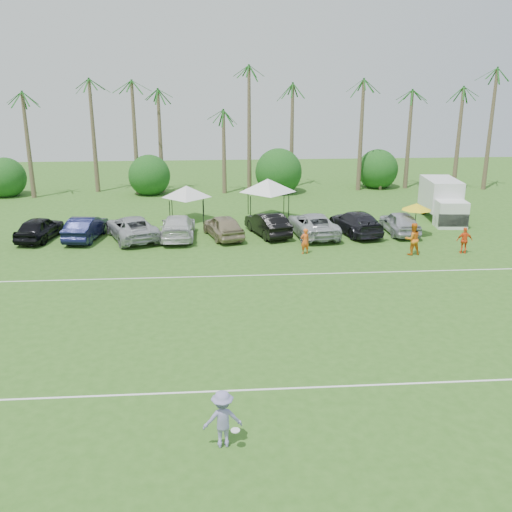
{
  "coord_description": "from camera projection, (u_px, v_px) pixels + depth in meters",
  "views": [
    {
      "loc": [
        -0.14,
        -15.53,
        10.44
      ],
      "look_at": [
        1.99,
        12.48,
        1.6
      ],
      "focal_mm": 40.0,
      "sensor_mm": 36.0,
      "label": 1
    }
  ],
  "objects": [
    {
      "name": "palm_tree_2",
      "position": [
        77.0,
        91.0,
        50.42
      ],
      "size": [
        2.4,
        2.4,
        10.9
      ],
      "color": "brown",
      "rests_on": "ground"
    },
    {
      "name": "field_lines",
      "position": [
        219.0,
        321.0,
        25.52
      ],
      "size": [
        80.0,
        12.1,
        0.01
      ],
      "color": "white",
      "rests_on": "ground"
    },
    {
      "name": "bush_tree_2",
      "position": [
        277.0,
        171.0,
        54.9
      ],
      "size": [
        4.0,
        4.0,
        4.0
      ],
      "color": "brown",
      "rests_on": "ground"
    },
    {
      "name": "sideline_player_c",
      "position": [
        464.0,
        240.0,
        35.08
      ],
      "size": [
        1.0,
        0.51,
        1.65
      ],
      "primitive_type": "imported",
      "rotation": [
        0.0,
        0.0,
        3.03
      ],
      "color": "#FB561B",
      "rests_on": "ground"
    },
    {
      "name": "market_umbrella",
      "position": [
        417.0,
        207.0,
        38.63
      ],
      "size": [
        2.04,
        2.04,
        2.27
      ],
      "color": "black",
      "rests_on": "ground"
    },
    {
      "name": "palm_tree_3",
      "position": [
        122.0,
        81.0,
        50.45
      ],
      "size": [
        2.4,
        2.4,
        11.9
      ],
      "color": "brown",
      "rests_on": "ground"
    },
    {
      "name": "sideline_player_b",
      "position": [
        413.0,
        239.0,
        34.77
      ],
      "size": [
        1.05,
        0.86,
        1.99
      ],
      "primitive_type": "imported",
      "rotation": [
        0.0,
        0.0,
        3.26
      ],
      "color": "orange",
      "rests_on": "ground"
    },
    {
      "name": "palm_tree_5",
      "position": [
        213.0,
        101.0,
        51.55
      ],
      "size": [
        2.4,
        2.4,
        9.9
      ],
      "color": "brown",
      "rests_on": "ground"
    },
    {
      "name": "parked_car_7",
      "position": [
        356.0,
        222.0,
        39.56
      ],
      "size": [
        3.26,
        5.77,
        1.58
      ],
      "primitive_type": "imported",
      "rotation": [
        0.0,
        0.0,
        3.34
      ],
      "color": "black",
      "rests_on": "ground"
    },
    {
      "name": "palm_tree_11",
      "position": [
        503.0,
        81.0,
        52.99
      ],
      "size": [
        2.4,
        2.4,
        11.9
      ],
      "color": "brown",
      "rests_on": "ground"
    },
    {
      "name": "canopy_tent_left",
      "position": [
        186.0,
        186.0,
        42.73
      ],
      "size": [
        3.81,
        3.81,
        3.09
      ],
      "color": "black",
      "rests_on": "ground"
    },
    {
      "name": "sideline_player_a",
      "position": [
        305.0,
        241.0,
        35.01
      ],
      "size": [
        0.67,
        0.55,
        1.6
      ],
      "primitive_type": "imported",
      "rotation": [
        0.0,
        0.0,
        3.46
      ],
      "color": "#FF601C",
      "rests_on": "ground"
    },
    {
      "name": "canopy_tent_right",
      "position": [
        268.0,
        179.0,
        43.24
      ],
      "size": [
        4.4,
        4.4,
        3.57
      ],
      "color": "black",
      "rests_on": "ground"
    },
    {
      "name": "parked_car_8",
      "position": [
        400.0,
        222.0,
        39.57
      ],
      "size": [
        1.91,
        4.65,
        1.58
      ],
      "primitive_type": "imported",
      "rotation": [
        0.0,
        0.0,
        3.15
      ],
      "color": "#ABADB7",
      "rests_on": "ground"
    },
    {
      "name": "box_truck",
      "position": [
        443.0,
        199.0,
        43.09
      ],
      "size": [
        2.75,
        6.03,
        3.02
      ],
      "rotation": [
        0.0,
        0.0,
        -0.1
      ],
      "color": "white",
      "rests_on": "ground"
    },
    {
      "name": "palm_tree_4",
      "position": [
        169.0,
        111.0,
        51.52
      ],
      "size": [
        2.4,
        2.4,
        8.9
      ],
      "color": "brown",
      "rests_on": "ground"
    },
    {
      "name": "bush_tree_1",
      "position": [
        151.0,
        172.0,
        54.03
      ],
      "size": [
        4.0,
        4.0,
        4.0
      ],
      "color": "brown",
      "rests_on": "ground"
    },
    {
      "name": "palm_tree_6",
      "position": [
        257.0,
        91.0,
        51.58
      ],
      "size": [
        2.4,
        2.4,
        10.9
      ],
      "color": "brown",
      "rests_on": "ground"
    },
    {
      "name": "parked_car_0",
      "position": [
        40.0,
        228.0,
        38.06
      ],
      "size": [
        2.61,
        4.88,
        1.58
      ],
      "primitive_type": "imported",
      "rotation": [
        0.0,
        0.0,
        2.98
      ],
      "color": "black",
      "rests_on": "ground"
    },
    {
      "name": "ground",
      "position": [
        223.0,
        425.0,
        17.91
      ],
      "size": [
        120.0,
        120.0,
        0.0
      ],
      "primitive_type": "plane",
      "color": "#315F1C",
      "rests_on": "ground"
    },
    {
      "name": "frisbee_player",
      "position": [
        223.0,
        419.0,
        16.65
      ],
      "size": [
        1.22,
        0.78,
        1.79
      ],
      "rotation": [
        0.0,
        0.0,
        3.24
      ],
      "color": "#8781B7",
      "rests_on": "ground"
    },
    {
      "name": "palm_tree_10",
      "position": [
        460.0,
        91.0,
        52.95
      ],
      "size": [
        2.4,
        2.4,
        10.9
      ],
      "color": "brown",
      "rests_on": "ground"
    },
    {
      "name": "palm_tree_1",
      "position": [
        20.0,
        102.0,
        50.31
      ],
      "size": [
        2.4,
        2.4,
        9.9
      ],
      "color": "brown",
      "rests_on": "ground"
    },
    {
      "name": "palm_tree_8",
      "position": [
        353.0,
        110.0,
        52.75
      ],
      "size": [
        2.4,
        2.4,
        8.9
      ],
      "color": "brown",
      "rests_on": "ground"
    },
    {
      "name": "parked_car_2",
      "position": [
        132.0,
        228.0,
        38.21
      ],
      "size": [
        4.5,
        6.24,
        1.58
      ],
      "primitive_type": "imported",
      "rotation": [
        0.0,
        0.0,
        3.51
      ],
      "color": "#A3A5A9",
      "rests_on": "ground"
    },
    {
      "name": "bush_tree_0",
      "position": [
        10.0,
        174.0,
        53.09
      ],
      "size": [
        4.0,
        4.0,
        4.0
      ],
      "color": "brown",
      "rests_on": "ground"
    },
    {
      "name": "palm_tree_9",
      "position": [
        407.0,
        100.0,
        52.85
      ],
      "size": [
        2.4,
        2.4,
        9.9
      ],
      "color": "brown",
      "rests_on": "ground"
    },
    {
      "name": "parked_car_6",
      "position": [
        313.0,
        224.0,
        39.04
      ],
      "size": [
        3.2,
        5.92,
        1.58
      ],
      "primitive_type": "imported",
      "rotation": [
        0.0,
        0.0,
        3.25
      ],
      "color": "#AAADB1",
      "rests_on": "ground"
    },
    {
      "name": "palm_tree_7",
      "position": [
        301.0,
        81.0,
        51.61
      ],
      "size": [
        2.4,
        2.4,
        11.9
      ],
      "color": "brown",
      "rests_on": "ground"
    },
    {
      "name": "parked_car_1",
      "position": [
        86.0,
        228.0,
        38.16
      ],
      "size": [
        2.3,
        4.97,
        1.58
      ],
      "primitive_type": "imported",
      "rotation": [
        0.0,
        0.0,
        3.01
      ],
      "color": "black",
      "rests_on": "ground"
    },
    {
      "name": "bush_tree_3",
      "position": [
        378.0,
        170.0,
        55.62
      ],
      "size": [
        4.0,
        4.0,
        4.0
      ],
      "color": "brown",
      "rests_on": "ground"
    },
    {
      "name": "parked_car_3",
      "position": [
        178.0,
        227.0,
        38.44
      ],
      "size": [
        2.21,
        5.44,
        1.58
      ],
      "primitive_type": "imported",
      "rotation": [
        0.0,
        0.0,
        3.14
      ],
      "color": "silver",
      "rests_on": "ground"
    },
    {
      "name": "parked_car_5",
      "position": [
        268.0,
        224.0,
        39.2
      ],
      "size": [
        3.03,
        5.07,
        1.58
      ],
      "primitive_type": "imported",
      "rotation": [
        0.0,
        0.0,
        3.45
      ],
      "color": "black",
      "rests_on": "ground"
    },
    {
      "name": "parked_car_4",
      "position": [
        223.0,
        226.0,
        38.54
      ],
      "size": [
        3.09,
        4.97,
        1.58
      ],
      "primitive_type": "imported",
      "rotation": [
        0.0,
        0.0,
        3.43
      ],
      "color": "gray",
      "rests_on": "ground"
    }
  ]
}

